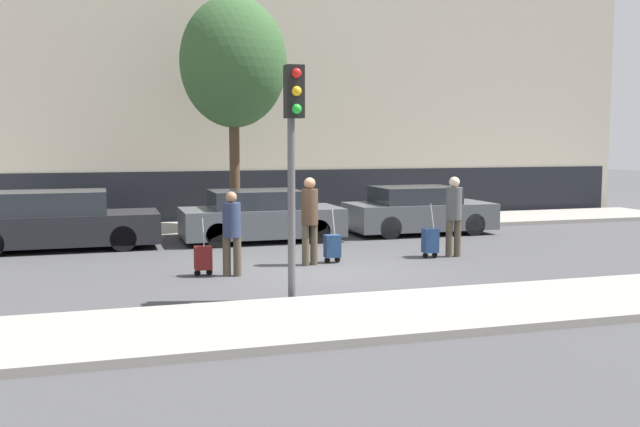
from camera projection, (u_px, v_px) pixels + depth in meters
ground_plane at (322, 272)px, 13.83m from camera, size 80.00×80.00×0.00m
sidewalk_near at (399, 313)px, 10.25m from camera, size 28.00×2.50×0.12m
sidewalk_far at (250, 227)px, 20.48m from camera, size 28.00×3.00×0.12m
building_facade at (226, 73)px, 23.61m from camera, size 28.00×3.26×9.56m
parked_car_0 at (58, 222)px, 16.64m from camera, size 4.52×1.75×1.37m
parked_car_1 at (260, 217)px, 18.03m from camera, size 4.01×1.86×1.30m
parked_car_2 at (418, 211)px, 19.50m from camera, size 3.92×1.85×1.29m
pedestrian_left at (232, 229)px, 13.32m from camera, size 0.34×0.34×1.59m
trolley_left at (203, 258)px, 13.41m from camera, size 0.34×0.29×1.10m
pedestrian_center at (310, 215)px, 14.47m from camera, size 0.34×0.34×1.80m
trolley_center at (332, 246)px, 14.83m from camera, size 0.34×0.29×1.13m
pedestrian_right at (454, 211)px, 15.54m from camera, size 0.35×0.34×1.76m
trolley_right at (430, 240)px, 15.44m from camera, size 0.34×0.29×1.19m
traffic_light at (293, 135)px, 10.96m from camera, size 0.28×0.47×3.68m
parked_bicycle at (405, 208)px, 21.72m from camera, size 1.77×0.06×0.96m
bare_tree_near_crossing at (233, 63)px, 19.30m from camera, size 2.89×2.89×6.31m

